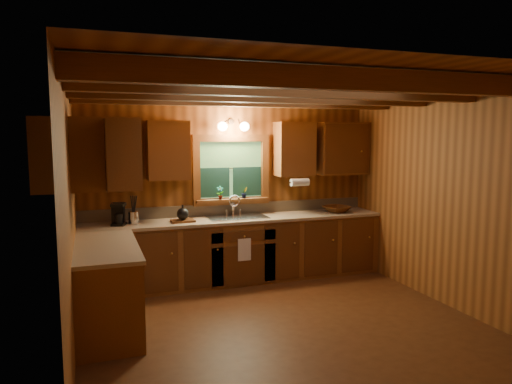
{
  "coord_description": "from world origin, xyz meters",
  "views": [
    {
      "loc": [
        -1.92,
        -4.65,
        2.04
      ],
      "look_at": [
        0.0,
        0.8,
        1.35
      ],
      "focal_mm": 33.43,
      "sensor_mm": 36.0,
      "label": 1
    }
  ],
  "objects": [
    {
      "name": "room",
      "position": [
        0.0,
        0.0,
        1.3
      ],
      "size": [
        4.2,
        4.2,
        4.2
      ],
      "color": "#4A2812",
      "rests_on": "ground"
    },
    {
      "name": "upper_cabinets",
      "position": [
        -0.56,
        1.42,
        1.84
      ],
      "size": [
        4.19,
        1.77,
        0.78
      ],
      "color": "brown",
      "rests_on": "room"
    },
    {
      "name": "wall_sconce",
      "position": [
        0.0,
        1.75,
        2.16
      ],
      "size": [
        0.45,
        0.21,
        0.17
      ],
      "color": "black",
      "rests_on": "room"
    },
    {
      "name": "potted_plant_right",
      "position": [
        0.18,
        1.8,
        1.22
      ],
      "size": [
        0.11,
        0.09,
        0.16
      ],
      "primitive_type": "imported",
      "rotation": [
        0.0,
        0.0,
        0.28
      ],
      "color": "#4F2910",
      "rests_on": "window_sill"
    },
    {
      "name": "window",
      "position": [
        0.0,
        1.87,
        1.53
      ],
      "size": [
        1.12,
        0.08,
        1.0
      ],
      "color": "brown",
      "rests_on": "room"
    },
    {
      "name": "potted_plant_left",
      "position": [
        -0.19,
        1.78,
        1.24
      ],
      "size": [
        0.11,
        0.08,
        0.19
      ],
      "primitive_type": "imported",
      "rotation": [
        0.0,
        0.0,
        -0.1
      ],
      "color": "#4F2910",
      "rests_on": "window_sill"
    },
    {
      "name": "base_cabinets",
      "position": [
        -0.49,
        1.28,
        0.43
      ],
      "size": [
        4.2,
        2.22,
        0.86
      ],
      "color": "brown",
      "rests_on": "ground"
    },
    {
      "name": "teakettle",
      "position": [
        -0.77,
        1.53,
        1.01
      ],
      "size": [
        0.16,
        0.16,
        0.2
      ],
      "rotation": [
        0.0,
        0.0,
        -0.3
      ],
      "color": "black",
      "rests_on": "cutting_board"
    },
    {
      "name": "coffee_maker",
      "position": [
        -1.59,
        1.59,
        1.04
      ],
      "size": [
        0.16,
        0.2,
        0.28
      ],
      "rotation": [
        0.0,
        0.0,
        -0.32
      ],
      "color": "black",
      "rests_on": "countertop"
    },
    {
      "name": "backsplash",
      "position": [
        0.0,
        1.89,
        0.98
      ],
      "size": [
        4.2,
        0.02,
        0.16
      ],
      "primitive_type": "cube",
      "color": "#9B8668",
      "rests_on": "room"
    },
    {
      "name": "window_sill",
      "position": [
        0.0,
        1.82,
        1.12
      ],
      "size": [
        1.06,
        0.14,
        0.04
      ],
      "primitive_type": "cube",
      "color": "brown",
      "rests_on": "room"
    },
    {
      "name": "utensil_crock",
      "position": [
        -1.4,
        1.59,
        0.99
      ],
      "size": [
        0.13,
        0.13,
        0.37
      ],
      "rotation": [
        0.0,
        0.0,
        0.24
      ],
      "color": "silver",
      "rests_on": "countertop"
    },
    {
      "name": "sink",
      "position": [
        0.0,
        1.6,
        0.86
      ],
      "size": [
        0.82,
        0.48,
        0.43
      ],
      "color": "silver",
      "rests_on": "countertop"
    },
    {
      "name": "ceiling_beams",
      "position": [
        0.0,
        0.0,
        2.49
      ],
      "size": [
        4.2,
        2.54,
        0.18
      ],
      "color": "brown",
      "rests_on": "room"
    },
    {
      "name": "cutting_board",
      "position": [
        -0.77,
        1.53,
        0.91
      ],
      "size": [
        0.31,
        0.23,
        0.03
      ],
      "primitive_type": "cube",
      "rotation": [
        0.0,
        0.0,
        0.04
      ],
      "color": "#4F2910",
      "rests_on": "countertop"
    },
    {
      "name": "dishwasher_panel",
      "position": [
        -1.47,
        0.68,
        0.43
      ],
      "size": [
        0.02,
        0.6,
        0.8
      ],
      "primitive_type": "cube",
      "color": "white",
      "rests_on": "base_cabinets"
    },
    {
      "name": "wicker_basket",
      "position": [
        1.54,
        1.55,
        0.95
      ],
      "size": [
        0.46,
        0.46,
        0.09
      ],
      "primitive_type": "imported",
      "rotation": [
        0.0,
        0.0,
        0.24
      ],
      "color": "#48230C",
      "rests_on": "countertop"
    },
    {
      "name": "dish_towel",
      "position": [
        0.0,
        1.26,
        0.52
      ],
      "size": [
        0.18,
        0.01,
        0.3
      ],
      "primitive_type": "cube",
      "color": "white",
      "rests_on": "base_cabinets"
    },
    {
      "name": "countertop",
      "position": [
        -0.48,
        1.29,
        0.88
      ],
      "size": [
        4.2,
        2.24,
        0.04
      ],
      "color": "tan",
      "rests_on": "base_cabinets"
    },
    {
      "name": "paper_towel_roll",
      "position": [
        0.92,
        1.53,
        1.37
      ],
      "size": [
        0.27,
        0.11,
        0.11
      ],
      "primitive_type": "cylinder",
      "rotation": [
        0.0,
        1.57,
        0.0
      ],
      "color": "white",
      "rests_on": "upper_cabinets"
    }
  ]
}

